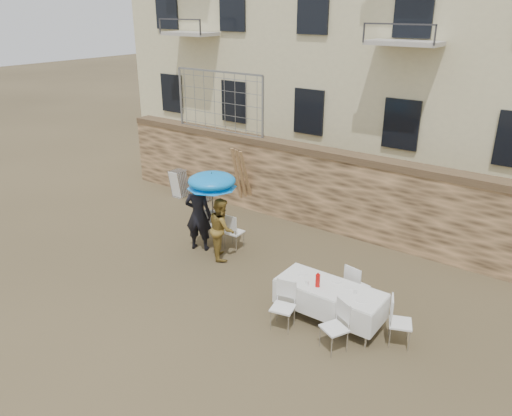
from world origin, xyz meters
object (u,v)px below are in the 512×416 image
Objects in this scene: table_chair_side at (401,322)px; chair_stack_left at (183,181)px; man_suit at (198,215)px; couple_chair_left at (213,224)px; table_chair_front_right at (334,327)px; couple_chair_right at (234,231)px; chair_stack_right at (204,187)px; table_chair_front_left at (283,307)px; table_chair_back at (357,285)px; umbrella at (212,183)px; banquet_table at (330,288)px; woman_dress at (222,228)px; soda_bottle at (318,281)px.

table_chair_side is 1.04× the size of chair_stack_left.
man_suit is 0.72m from couple_chair_left.
table_chair_front_right is at bearing 126.23° from couple_chair_left.
table_chair_side is (4.89, -1.30, 0.00)m from couple_chair_right.
couple_chair_right is 1.04× the size of chair_stack_right.
table_chair_front_left is 1.74m from table_chair_back.
table_chair_back is (-0.30, 1.55, 0.00)m from table_chair_front_right.
umbrella reaches higher than table_chair_side.
man_suit reaches higher than table_chair_back.
table_chair_front_right is at bearing -31.69° from chair_stack_right.
table_chair_side is at bearing 4.09° from banquet_table.
couple_chair_left is 1.04× the size of chair_stack_right.
couple_chair_right is at bearing 56.31° from umbrella.
table_chair_side is at bearing 162.60° from couple_chair_right.
woman_dress is 1.12m from umbrella.
couple_chair_left is 3.69× the size of soda_bottle.
umbrella is 1.46m from couple_chair_right.
woman_dress is at bearing 159.38° from man_suit.
table_chair_back is 7.08m from chair_stack_right.
banquet_table is at bearing -25.64° from chair_stack_left.
table_chair_side is 9.29m from chair_stack_left.
soda_bottle reaches higher than table_chair_back.
banquet_table is at bearing 147.87° from man_suit.
couple_chair_right is 3.77m from banquet_table.
man_suit is 3.44m from chair_stack_right.
chair_stack_left is at bearing 154.36° from banquet_table.
table_chair_front_left is 7.14m from chair_stack_right.
soda_bottle is at bearing -30.55° from chair_stack_right.
man_suit is 1.96× the size of couple_chair_right.
table_chair_back is at bearing 127.06° from table_chair_front_right.
couple_chair_right is 1.04× the size of chair_stack_left.
chair_stack_left is (-7.05, 3.63, -0.45)m from soda_bottle.
man_suit is at bearing 35.68° from couple_chair_right.
woman_dress reaches higher than banquet_table.
soda_bottle is at bearing -17.08° from umbrella.
table_chair_back is (0.40, 0.95, -0.43)m from soda_bottle.
soda_bottle is (3.24, -1.00, 0.14)m from woman_dress.
woman_dress is 1.60× the size of table_chair_front_right.
table_chair_side is (5.59, -1.30, 0.00)m from couple_chair_left.
umbrella is at bearing 102.52° from couple_chair_left.
couple_chair_right is 1.00× the size of table_chair_back.
chair_stack_left is (-3.77, 2.08, -0.02)m from couple_chair_right.
table_chair_front_left is at bearing 135.31° from man_suit.
banquet_table is 7.25m from chair_stack_right.
table_chair_side is (1.40, 0.10, -0.25)m from banquet_table.
couple_chair_right is 4.53m from table_chair_front_right.
soda_bottle reaches higher than couple_chair_right.
umbrella is 3.87m from soda_bottle.
table_chair_side is at bearing 151.71° from man_suit.
table_chair_back is (0.80, 1.55, 0.00)m from table_chair_front_left.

